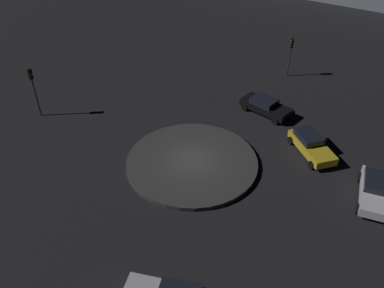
{
  "coord_description": "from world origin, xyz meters",
  "views": [
    {
      "loc": [
        -13.14,
        -18.28,
        18.83
      ],
      "look_at": [
        0.0,
        0.0,
        1.81
      ],
      "focal_mm": 37.64,
      "sensor_mm": 36.0,
      "label": 1
    }
  ],
  "objects_px": {
    "traffic_light_northwest": "(33,83)",
    "traffic_light_east": "(291,50)",
    "car_black": "(265,106)",
    "car_white": "(376,190)",
    "car_yellow": "(311,145)"
  },
  "relations": [
    {
      "from": "car_black",
      "to": "car_white",
      "type": "distance_m",
      "value": 11.86
    },
    {
      "from": "car_white",
      "to": "car_black",
      "type": "bearing_deg",
      "value": -130.84
    },
    {
      "from": "car_black",
      "to": "traffic_light_northwest",
      "type": "xyz_separation_m",
      "value": [
        -15.84,
        10.86,
        2.39
      ]
    },
    {
      "from": "car_yellow",
      "to": "traffic_light_east",
      "type": "relative_size",
      "value": 1.18
    },
    {
      "from": "car_black",
      "to": "car_white",
      "type": "relative_size",
      "value": 0.98
    },
    {
      "from": "car_white",
      "to": "traffic_light_east",
      "type": "bearing_deg",
      "value": -151.09
    },
    {
      "from": "car_black",
      "to": "car_white",
      "type": "bearing_deg",
      "value": -18.68
    },
    {
      "from": "car_yellow",
      "to": "traffic_light_northwest",
      "type": "relative_size",
      "value": 1.06
    },
    {
      "from": "car_yellow",
      "to": "car_black",
      "type": "distance_m",
      "value": 6.1
    },
    {
      "from": "car_yellow",
      "to": "car_black",
      "type": "relative_size",
      "value": 1.0
    },
    {
      "from": "car_yellow",
      "to": "traffic_light_east",
      "type": "bearing_deg",
      "value": 160.68
    },
    {
      "from": "traffic_light_northwest",
      "to": "traffic_light_east",
      "type": "relative_size",
      "value": 1.12
    },
    {
      "from": "traffic_light_east",
      "to": "traffic_light_northwest",
      "type": "bearing_deg",
      "value": -37.39
    },
    {
      "from": "car_yellow",
      "to": "traffic_light_east",
      "type": "xyz_separation_m",
      "value": [
        7.68,
        9.68,
        2.06
      ]
    },
    {
      "from": "car_black",
      "to": "traffic_light_east",
      "type": "distance_m",
      "value": 7.81
    }
  ]
}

